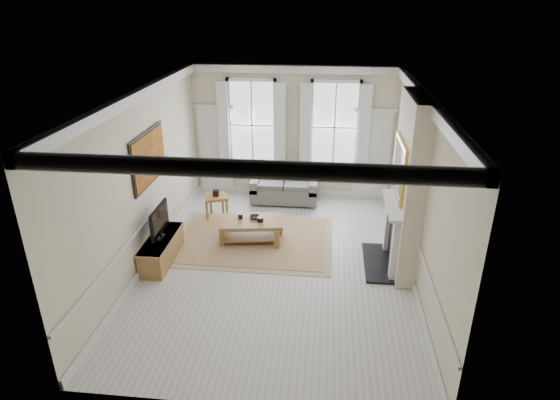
# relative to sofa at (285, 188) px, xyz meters

# --- Properties ---
(floor) EXTENTS (7.20, 7.20, 0.00)m
(floor) POSITION_rel_sofa_xyz_m (0.17, -3.11, -0.35)
(floor) COLOR #B7B5AD
(floor) RESTS_ON ground
(ceiling) EXTENTS (7.20, 7.20, 0.00)m
(ceiling) POSITION_rel_sofa_xyz_m (0.17, -3.11, 3.05)
(ceiling) COLOR white
(ceiling) RESTS_ON back_wall
(back_wall) EXTENTS (5.20, 0.00, 5.20)m
(back_wall) POSITION_rel_sofa_xyz_m (0.17, 0.49, 1.35)
(back_wall) COLOR beige
(back_wall) RESTS_ON floor
(left_wall) EXTENTS (0.00, 7.20, 7.20)m
(left_wall) POSITION_rel_sofa_xyz_m (-2.43, -3.11, 1.35)
(left_wall) COLOR beige
(left_wall) RESTS_ON floor
(right_wall) EXTENTS (0.00, 7.20, 7.20)m
(right_wall) POSITION_rel_sofa_xyz_m (2.77, -3.11, 1.35)
(right_wall) COLOR beige
(right_wall) RESTS_ON floor
(window_left) EXTENTS (1.26, 0.20, 2.20)m
(window_left) POSITION_rel_sofa_xyz_m (-0.88, 0.44, 1.55)
(window_left) COLOR #B2BCC6
(window_left) RESTS_ON back_wall
(window_right) EXTENTS (1.26, 0.20, 2.20)m
(window_right) POSITION_rel_sofa_xyz_m (1.22, 0.44, 1.55)
(window_right) COLOR #B2BCC6
(window_right) RESTS_ON back_wall
(door_left) EXTENTS (0.90, 0.08, 2.30)m
(door_left) POSITION_rel_sofa_xyz_m (-1.88, 0.45, 0.80)
(door_left) COLOR silver
(door_left) RESTS_ON floor
(door_right) EXTENTS (0.90, 0.08, 2.30)m
(door_right) POSITION_rel_sofa_xyz_m (2.22, 0.45, 0.80)
(door_right) COLOR silver
(door_right) RESTS_ON floor
(painting) EXTENTS (0.05, 1.66, 1.06)m
(painting) POSITION_rel_sofa_xyz_m (-2.39, -2.81, 1.70)
(painting) COLOR #A87B1C
(painting) RESTS_ON left_wall
(chimney_breast) EXTENTS (0.35, 1.70, 3.38)m
(chimney_breast) POSITION_rel_sofa_xyz_m (2.59, -2.91, 1.35)
(chimney_breast) COLOR beige
(chimney_breast) RESTS_ON floor
(hearth) EXTENTS (0.55, 1.50, 0.05)m
(hearth) POSITION_rel_sofa_xyz_m (2.17, -2.91, -0.32)
(hearth) COLOR black
(hearth) RESTS_ON floor
(fireplace) EXTENTS (0.21, 1.45, 1.33)m
(fireplace) POSITION_rel_sofa_xyz_m (2.37, -2.91, 0.38)
(fireplace) COLOR silver
(fireplace) RESTS_ON floor
(mirror) EXTENTS (0.06, 1.26, 1.06)m
(mirror) POSITION_rel_sofa_xyz_m (2.38, -2.91, 1.70)
(mirror) COLOR gold
(mirror) RESTS_ON chimney_breast
(sofa) EXTENTS (1.70, 0.83, 0.83)m
(sofa) POSITION_rel_sofa_xyz_m (0.00, 0.00, 0.00)
(sofa) COLOR #555553
(sofa) RESTS_ON floor
(side_table) EXTENTS (0.62, 0.62, 0.58)m
(side_table) POSITION_rel_sofa_xyz_m (-1.52, -1.18, 0.12)
(side_table) COLOR brown
(side_table) RESTS_ON floor
(rug) EXTENTS (3.50, 2.60, 0.02)m
(rug) POSITION_rel_sofa_xyz_m (-0.50, -2.23, -0.34)
(rug) COLOR #94704C
(rug) RESTS_ON floor
(coffee_table) EXTENTS (1.44, 0.97, 0.50)m
(coffee_table) POSITION_rel_sofa_xyz_m (-0.50, -2.23, 0.07)
(coffee_table) COLOR brown
(coffee_table) RESTS_ON rug
(ceramic_pot_a) EXTENTS (0.11, 0.11, 0.11)m
(ceramic_pot_a) POSITION_rel_sofa_xyz_m (-0.75, -2.18, 0.21)
(ceramic_pot_a) COLOR black
(ceramic_pot_a) RESTS_ON coffee_table
(ceramic_pot_b) EXTENTS (0.14, 0.14, 0.10)m
(ceramic_pot_b) POSITION_rel_sofa_xyz_m (-0.30, -2.28, 0.20)
(ceramic_pot_b) COLOR black
(ceramic_pot_b) RESTS_ON coffee_table
(bowl) EXTENTS (0.27, 0.27, 0.05)m
(bowl) POSITION_rel_sofa_xyz_m (-0.45, -2.13, 0.18)
(bowl) COLOR black
(bowl) RESTS_ON coffee_table
(tv_stand) EXTENTS (0.47, 1.46, 0.52)m
(tv_stand) POSITION_rel_sofa_xyz_m (-2.17, -3.26, -0.09)
(tv_stand) COLOR brown
(tv_stand) RESTS_ON floor
(tv) EXTENTS (0.08, 0.90, 0.68)m
(tv) POSITION_rel_sofa_xyz_m (-2.15, -3.26, 0.57)
(tv) COLOR black
(tv) RESTS_ON tv_stand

